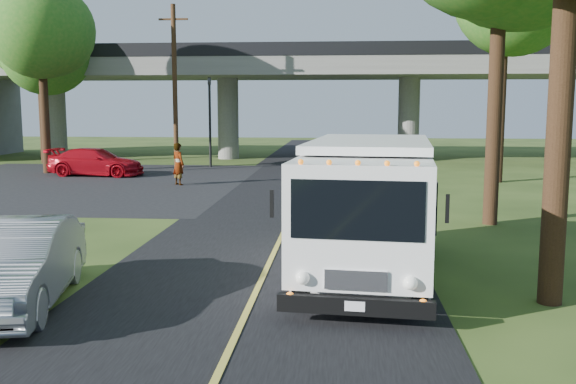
# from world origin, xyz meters

# --- Properties ---
(ground) EXTENTS (120.00, 120.00, 0.00)m
(ground) POSITION_xyz_m (0.00, 0.00, 0.00)
(ground) COLOR #2B3F16
(ground) RESTS_ON ground
(road) EXTENTS (7.00, 90.00, 0.02)m
(road) POSITION_xyz_m (0.00, 10.00, 0.01)
(road) COLOR black
(road) RESTS_ON ground
(parking_lot) EXTENTS (16.00, 18.00, 0.01)m
(parking_lot) POSITION_xyz_m (-11.00, 18.00, 0.01)
(parking_lot) COLOR black
(parking_lot) RESTS_ON ground
(lane_line) EXTENTS (0.12, 90.00, 0.01)m
(lane_line) POSITION_xyz_m (0.00, 10.00, 0.03)
(lane_line) COLOR gold
(lane_line) RESTS_ON road
(overpass) EXTENTS (54.00, 10.00, 7.30)m
(overpass) POSITION_xyz_m (0.00, 32.00, 4.56)
(overpass) COLOR slate
(overpass) RESTS_ON ground
(traffic_signal) EXTENTS (0.18, 0.22, 5.20)m
(traffic_signal) POSITION_xyz_m (-6.00, 26.00, 3.20)
(traffic_signal) COLOR black
(traffic_signal) RESTS_ON ground
(utility_pole) EXTENTS (1.60, 0.26, 9.00)m
(utility_pole) POSITION_xyz_m (-7.50, 24.00, 4.59)
(utility_pole) COLOR #472D19
(utility_pole) RESTS_ON ground
(tree_right_far) EXTENTS (5.77, 5.67, 10.99)m
(tree_right_far) POSITION_xyz_m (9.21, 19.84, 8.30)
(tree_right_far) COLOR #382314
(tree_right_far) RESTS_ON ground
(tree_left_lot) EXTENTS (5.60, 5.50, 10.50)m
(tree_left_lot) POSITION_xyz_m (-13.79, 21.84, 7.90)
(tree_left_lot) COLOR #382314
(tree_left_lot) RESTS_ON ground
(tree_left_far) EXTENTS (5.26, 5.16, 9.89)m
(tree_left_far) POSITION_xyz_m (-16.79, 27.84, 7.45)
(tree_left_far) COLOR #382314
(tree_left_far) RESTS_ON ground
(step_van) EXTENTS (3.17, 7.08, 2.88)m
(step_van) POSITION_xyz_m (2.21, 2.64, 1.57)
(step_van) COLOR white
(step_van) RESTS_ON ground
(red_sedan) EXTENTS (5.04, 2.37, 1.42)m
(red_sedan) POSITION_xyz_m (-10.93, 21.01, 0.71)
(red_sedan) COLOR #AA0A15
(red_sedan) RESTS_ON ground
(silver_sedan) EXTENTS (2.56, 4.94, 1.55)m
(silver_sedan) POSITION_xyz_m (-4.23, 0.00, 0.77)
(silver_sedan) COLOR gray
(silver_sedan) RESTS_ON ground
(pedestrian) EXTENTS (0.83, 0.81, 1.93)m
(pedestrian) POSITION_xyz_m (-5.73, 17.54, 0.96)
(pedestrian) COLOR gray
(pedestrian) RESTS_ON ground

